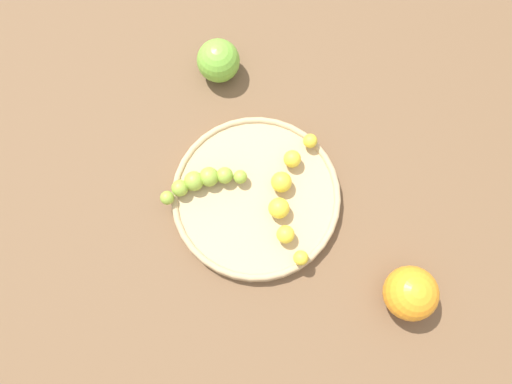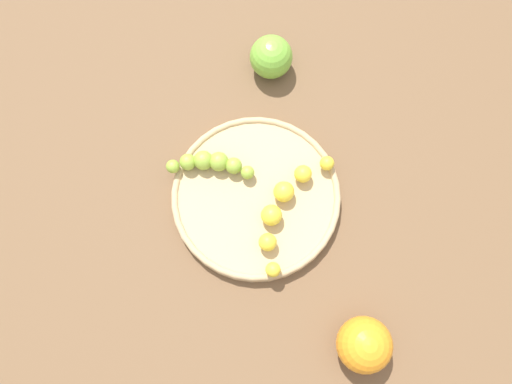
{
  "view_description": "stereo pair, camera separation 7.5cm",
  "coord_description": "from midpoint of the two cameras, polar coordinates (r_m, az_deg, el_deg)",
  "views": [
    {
      "loc": [
        0.05,
        -0.19,
        0.76
      ],
      "look_at": [
        0.0,
        0.0,
        0.04
      ],
      "focal_mm": 36.23,
      "sensor_mm": 36.0,
      "label": 1
    },
    {
      "loc": [
        0.12,
        -0.16,
        0.76
      ],
      "look_at": [
        0.0,
        0.0,
        0.04
      ],
      "focal_mm": 36.23,
      "sensor_mm": 36.0,
      "label": 2
    }
  ],
  "objects": [
    {
      "name": "ground_plane",
      "position": [
        0.78,
        2.68,
        -1.24
      ],
      "size": [
        2.4,
        2.4,
        0.0
      ],
      "primitive_type": "plane",
      "color": "brown"
    },
    {
      "name": "fruit_bowl",
      "position": [
        0.77,
        2.73,
        -1.01
      ],
      "size": [
        0.25,
        0.25,
        0.02
      ],
      "color": "tan",
      "rests_on": "ground_plane"
    },
    {
      "name": "banana_yellow",
      "position": [
        0.75,
        5.95,
        -2.13
      ],
      "size": [
        0.08,
        0.2,
        0.03
      ],
      "rotation": [
        0.0,
        0.0,
        3.3
      ],
      "color": "yellow",
      "rests_on": "fruit_bowl"
    },
    {
      "name": "banana_green",
      "position": [
        0.76,
        -2.28,
        2.68
      ],
      "size": [
        0.11,
        0.08,
        0.03
      ],
      "rotation": [
        0.0,
        0.0,
        2.12
      ],
      "color": "#8CAD38",
      "rests_on": "fruit_bowl"
    },
    {
      "name": "orange_fruit",
      "position": [
        0.74,
        14.78,
        -16.53
      ],
      "size": [
        0.08,
        0.08,
        0.08
      ],
      "primitive_type": "sphere",
      "color": "orange",
      "rests_on": "ground_plane"
    },
    {
      "name": "apple_green",
      "position": [
        0.84,
        4.27,
        14.24
      ],
      "size": [
        0.07,
        0.07,
        0.07
      ],
      "primitive_type": "sphere",
      "color": "#72B238",
      "rests_on": "ground_plane"
    }
  ]
}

